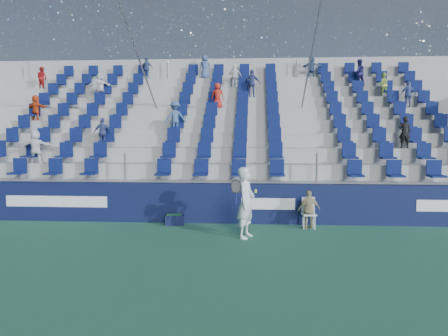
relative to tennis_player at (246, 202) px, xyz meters
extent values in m
plane|color=#2F6E4E|center=(-0.88, -1.32, -0.93)|extent=(70.00, 70.00, 0.00)
cube|color=#10163C|center=(-0.88, 1.83, -0.33)|extent=(24.00, 0.30, 1.20)
cube|color=white|center=(-5.88, 1.67, -0.31)|extent=(3.20, 0.02, 0.34)
cube|color=white|center=(0.62, 1.67, -0.31)|extent=(1.60, 0.02, 0.34)
cube|color=#A7A7A2|center=(-0.88, 2.41, -0.33)|extent=(24.00, 0.85, 1.20)
cube|color=#A7A7A2|center=(-0.88, 3.26, -0.08)|extent=(24.00, 0.85, 1.70)
cube|color=#A7A7A2|center=(-0.88, 4.11, 0.17)|extent=(24.00, 0.85, 2.20)
cube|color=#A7A7A2|center=(-0.88, 4.96, 0.42)|extent=(24.00, 0.85, 2.70)
cube|color=#A7A7A2|center=(-0.88, 5.81, 0.67)|extent=(24.00, 0.85, 3.20)
cube|color=#A7A7A2|center=(-0.88, 6.66, 0.92)|extent=(24.00, 0.85, 3.70)
cube|color=#A7A7A2|center=(-0.88, 7.51, 1.17)|extent=(24.00, 0.85, 4.20)
cube|color=#A7A7A2|center=(-0.88, 8.36, 1.42)|extent=(24.00, 0.85, 4.70)
cube|color=#A7A7A2|center=(-0.88, 9.21, 1.67)|extent=(24.00, 0.85, 5.20)
cube|color=#A7A7A2|center=(-0.88, 9.88, 2.17)|extent=(24.00, 0.50, 6.20)
cube|color=#0C174C|center=(-0.88, 2.41, 0.62)|extent=(16.05, 0.50, 0.70)
cube|color=#0C174C|center=(-0.88, 3.26, 1.12)|extent=(16.05, 0.50, 0.70)
cube|color=#0C174C|center=(-0.88, 4.11, 1.62)|extent=(16.05, 0.50, 0.70)
cube|color=#0C174C|center=(-0.88, 4.96, 2.12)|extent=(16.05, 0.50, 0.70)
cube|color=#0C174C|center=(-0.88, 5.81, 2.62)|extent=(16.05, 0.50, 0.70)
cube|color=#0C174C|center=(-0.88, 6.66, 3.12)|extent=(16.05, 0.50, 0.70)
cube|color=#0C174C|center=(-0.88, 7.51, 3.62)|extent=(16.05, 0.50, 0.70)
cube|color=#0C174C|center=(-0.88, 8.36, 4.12)|extent=(16.05, 0.50, 0.70)
cube|color=#0C174C|center=(-0.88, 9.21, 4.62)|extent=(16.05, 0.50, 0.70)
cylinder|color=gray|center=(-3.88, 5.81, 3.42)|extent=(0.06, 7.68, 4.55)
cylinder|color=gray|center=(2.12, 5.81, 3.42)|extent=(0.06, 7.68, 4.55)
imported|color=#3D5787|center=(-2.11, 9.16, 4.82)|extent=(0.56, 0.39, 1.09)
imported|color=#39427F|center=(0.09, 7.46, 3.86)|extent=(0.73, 0.41, 1.18)
imported|color=#3B4982|center=(-5.21, 4.06, 1.80)|extent=(0.65, 0.35, 1.06)
imported|color=#A2C950|center=(5.50, 7.46, 3.77)|extent=(0.51, 0.41, 1.00)
imported|color=#D94319|center=(-8.52, 5.76, 2.78)|extent=(1.00, 0.60, 1.02)
imported|color=#3C5A86|center=(2.78, 9.16, 4.77)|extent=(0.97, 0.52, 1.00)
imported|color=black|center=(5.31, 4.06, 1.81)|extent=(0.42, 0.31, 1.08)
imported|color=#3D5387|center=(-4.84, 9.16, 4.78)|extent=(0.62, 0.33, 1.01)
imported|color=#1D1B51|center=(4.70, 8.31, 4.36)|extent=(0.65, 0.55, 1.18)
imported|color=#3A5781|center=(-2.74, 4.91, 2.36)|extent=(0.85, 0.61, 1.19)
imported|color=red|center=(-1.30, 6.61, 3.29)|extent=(0.56, 0.41, 1.04)
imported|color=white|center=(-7.27, 3.21, 1.33)|extent=(1.09, 0.58, 1.13)
imported|color=white|center=(-0.68, 8.31, 4.28)|extent=(0.62, 0.33, 1.02)
imported|color=#455398|center=(6.25, 6.61, 3.29)|extent=(0.63, 0.31, 1.04)
imported|color=white|center=(-6.48, 7.46, 3.81)|extent=(1.05, 0.63, 1.08)
imported|color=#AF1A17|center=(-9.50, 8.31, 4.28)|extent=(0.59, 0.52, 1.01)
imported|color=silver|center=(0.00, 0.00, 0.00)|extent=(0.63, 0.78, 1.85)
cylinder|color=navy|center=(-0.25, -0.25, 0.15)|extent=(0.03, 0.03, 0.28)
torus|color=black|center=(-0.25, -0.25, 0.45)|extent=(0.30, 0.17, 0.28)
plane|color=#262626|center=(-0.25, -0.25, 0.45)|extent=(0.30, 0.16, 0.29)
sphere|color=#D1E134|center=(0.25, -0.20, 0.31)|extent=(0.07, 0.07, 0.07)
sphere|color=#D1E134|center=(0.25, -0.14, 0.34)|extent=(0.07, 0.07, 0.07)
cube|color=white|center=(1.78, 1.23, -0.53)|extent=(0.44, 0.44, 0.04)
cube|color=white|center=(1.78, 1.42, -0.29)|extent=(0.38, 0.09, 0.47)
cylinder|color=white|center=(1.62, 1.08, -0.74)|extent=(0.03, 0.03, 0.38)
cylinder|color=white|center=(1.93, 1.08, -0.74)|extent=(0.03, 0.03, 0.38)
cylinder|color=white|center=(1.62, 1.39, -0.74)|extent=(0.03, 0.03, 0.38)
cylinder|color=white|center=(1.93, 1.39, -0.74)|extent=(0.03, 0.03, 0.38)
imported|color=tan|center=(1.78, 1.18, -0.37)|extent=(0.69, 0.42, 1.11)
cube|color=black|center=(-2.15, 1.43, -0.78)|extent=(0.60, 0.44, 0.30)
cube|color=#1E662D|center=(-2.15, 1.43, -0.71)|extent=(0.49, 0.33, 0.18)
camera|label=1|loc=(0.22, -11.23, 1.84)|focal=35.00mm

